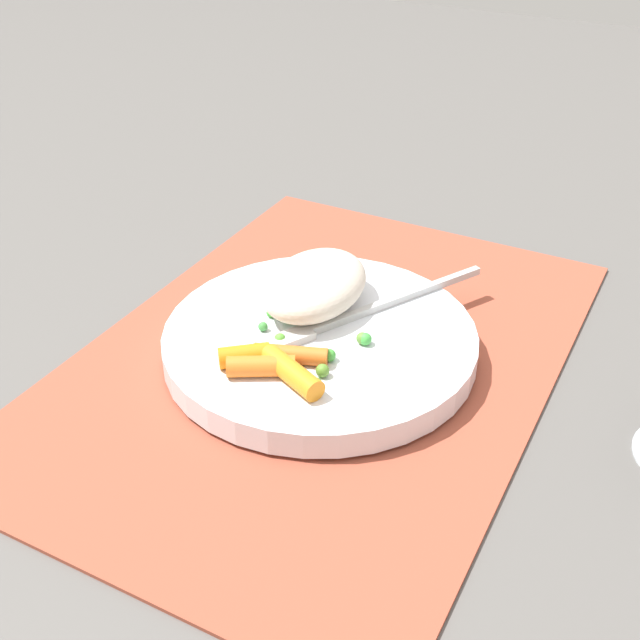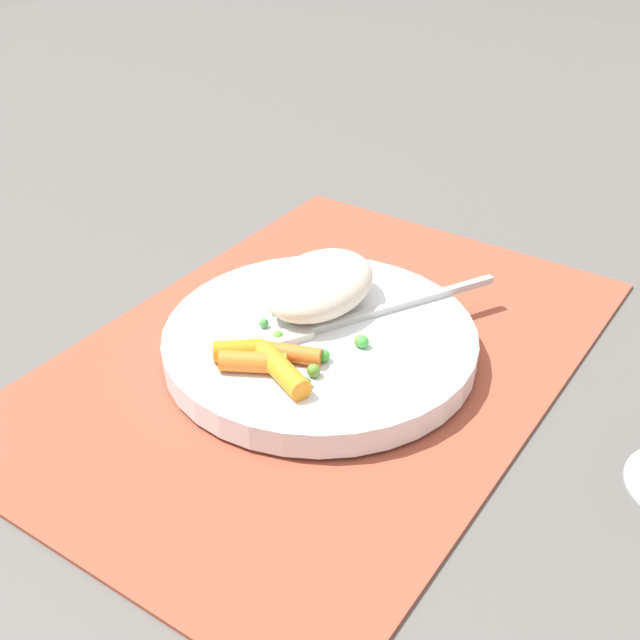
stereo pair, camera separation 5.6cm
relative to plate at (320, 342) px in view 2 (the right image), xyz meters
The scene contains 7 objects.
ground_plane 0.02m from the plate, ahead, with size 2.40×2.40×0.00m, color #565451.
placemat 0.01m from the plate, ahead, with size 0.49×0.34×0.01m, color #9E4733.
plate is the anchor object (origin of this frame).
rice_mound 0.05m from the plate, 145.82° to the right, with size 0.10×0.07×0.04m, color beige.
carrot_portion 0.06m from the plate, ahead, with size 0.06×0.09×0.02m.
pea_scatter 0.03m from the plate, 18.04° to the left, with size 0.07×0.09×0.01m.
fork 0.03m from the plate, 151.19° to the left, with size 0.19×0.11×0.01m.
Camera 2 is at (0.42, 0.29, 0.37)m, focal length 45.68 mm.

